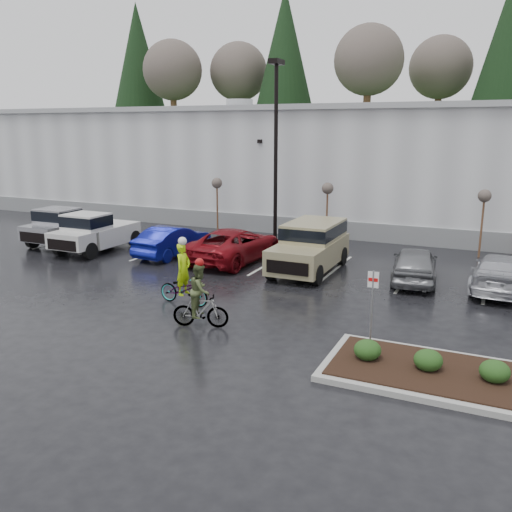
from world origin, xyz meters
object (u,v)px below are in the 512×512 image
at_px(pickup_white, 100,231).
at_px(cyclist_hivis, 184,284).
at_px(car_grey, 415,264).
at_px(sapling_west, 217,186).
at_px(fire_lane_sign, 372,299).
at_px(car_blue, 173,241).
at_px(lamppost, 276,133).
at_px(suv_tan, 309,248).
at_px(sapling_east, 484,200).
at_px(sapling_mid, 328,192).
at_px(car_far_silver, 501,273).
at_px(pickup_silver, 71,224).
at_px(car_red, 235,245).
at_px(cyclist_olive, 200,302).

bearing_deg(pickup_white, cyclist_hivis, -33.55).
bearing_deg(car_grey, sapling_west, -32.10).
xyz_separation_m(fire_lane_sign, car_blue, (-11.09, 7.10, -0.69)).
height_order(lamppost, suv_tan, lamppost).
height_order(sapling_east, car_blue, sapling_east).
relative_size(sapling_east, cyclist_hivis, 1.35).
height_order(car_blue, suv_tan, suv_tan).
distance_m(car_blue, car_grey, 11.16).
relative_size(sapling_mid, car_grey, 0.76).
xyz_separation_m(lamppost, car_far_silver, (10.98, -4.41, -5.00)).
height_order(pickup_silver, car_far_silver, pickup_silver).
relative_size(pickup_silver, cyclist_hivis, 2.19).
relative_size(sapling_mid, pickup_silver, 0.62).
height_order(car_blue, car_red, car_red).
distance_m(lamppost, car_far_silver, 12.84).
relative_size(sapling_west, sapling_mid, 1.00).
height_order(pickup_white, cyclist_hivis, cyclist_hivis).
bearing_deg(car_grey, cyclist_hivis, 35.26).
bearing_deg(sapling_mid, car_blue, -135.47).
height_order(sapling_east, car_far_silver, sapling_east).
bearing_deg(sapling_mid, cyclist_hivis, -96.95).
relative_size(pickup_silver, car_blue, 1.20).
xyz_separation_m(fire_lane_sign, car_far_silver, (3.18, 7.39, -0.72)).
xyz_separation_m(sapling_east, cyclist_hivis, (-8.93, -11.72, -2.00)).
xyz_separation_m(lamppost, fire_lane_sign, (7.80, -11.80, -4.28)).
relative_size(lamppost, pickup_silver, 1.77).
height_order(sapling_mid, car_far_silver, sapling_mid).
relative_size(car_far_silver, cyclist_olive, 2.17).
xyz_separation_m(car_grey, cyclist_hivis, (-6.79, -6.19, 0.02)).
distance_m(fire_lane_sign, car_grey, 7.30).
xyz_separation_m(suv_tan, car_grey, (4.31, 0.26, -0.32)).
distance_m(pickup_white, car_grey, 15.13).
distance_m(lamppost, car_red, 6.65).
bearing_deg(cyclist_olive, sapling_east, -44.85).
bearing_deg(car_far_silver, fire_lane_sign, 70.52).
height_order(car_red, cyclist_hivis, cyclist_hivis).
bearing_deg(car_far_silver, lamppost, -18.11).
bearing_deg(suv_tan, pickup_white, -177.83).
xyz_separation_m(sapling_mid, car_far_silver, (8.48, -5.41, -2.05)).
bearing_deg(lamppost, sapling_west, 165.96).
distance_m(car_red, cyclist_olive, 8.45).
xyz_separation_m(sapling_east, suv_tan, (-6.45, -5.79, -1.70)).
distance_m(car_blue, suv_tan, 6.86).
height_order(sapling_west, sapling_east, same).
xyz_separation_m(pickup_silver, car_red, (9.66, -0.00, -0.22)).
bearing_deg(sapling_west, suv_tan, -37.49).
bearing_deg(pickup_white, sapling_east, 19.78).
relative_size(car_red, cyclist_hivis, 2.31).
relative_size(car_grey, car_far_silver, 0.89).
xyz_separation_m(sapling_west, pickup_silver, (-5.80, -5.46, -1.75)).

